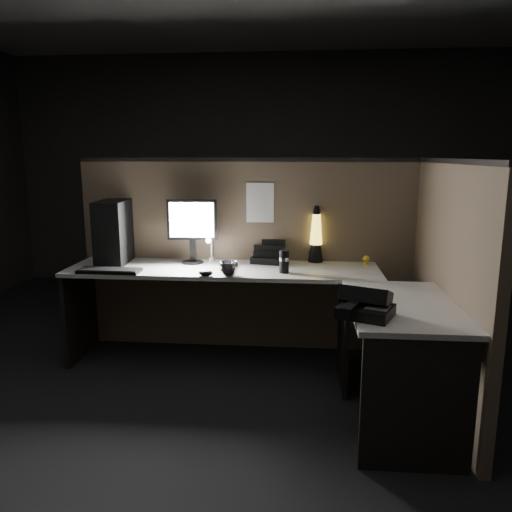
# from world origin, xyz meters

# --- Properties ---
(floor) EXTENTS (6.00, 6.00, 0.00)m
(floor) POSITION_xyz_m (0.00, 0.00, 0.00)
(floor) COLOR black
(floor) RESTS_ON ground
(room_shell) EXTENTS (6.00, 6.00, 6.00)m
(room_shell) POSITION_xyz_m (0.00, 0.00, 1.62)
(room_shell) COLOR silver
(room_shell) RESTS_ON ground
(partition_back) EXTENTS (2.66, 0.06, 1.50)m
(partition_back) POSITION_xyz_m (0.00, 0.93, 0.75)
(partition_back) COLOR brown
(partition_back) RESTS_ON ground
(partition_right) EXTENTS (0.06, 1.66, 1.50)m
(partition_right) POSITION_xyz_m (1.33, 0.10, 0.75)
(partition_right) COLOR brown
(partition_right) RESTS_ON ground
(desk) EXTENTS (2.60, 1.60, 0.73)m
(desk) POSITION_xyz_m (0.18, 0.25, 0.58)
(desk) COLOR #AEACA4
(desk) RESTS_ON ground
(pc_tower) EXTENTS (0.24, 0.47, 0.48)m
(pc_tower) POSITION_xyz_m (-1.01, 0.72, 0.97)
(pc_tower) COLOR black
(pc_tower) RESTS_ON desk
(monitor) EXTENTS (0.38, 0.16, 0.49)m
(monitor) POSITION_xyz_m (-0.41, 0.75, 1.03)
(monitor) COLOR black
(monitor) RESTS_ON desk
(keyboard) EXTENTS (0.45, 0.15, 0.02)m
(keyboard) POSITION_xyz_m (-0.93, 0.38, 0.74)
(keyboard) COLOR black
(keyboard) RESTS_ON desk
(mouse) EXTENTS (0.11, 0.08, 0.04)m
(mouse) POSITION_xyz_m (-0.23, 0.34, 0.75)
(mouse) COLOR black
(mouse) RESTS_ON desk
(clip_lamp) EXTENTS (0.04, 0.16, 0.20)m
(clip_lamp) POSITION_xyz_m (-0.28, 0.77, 0.85)
(clip_lamp) COLOR silver
(clip_lamp) RESTS_ON desk
(organizer) EXTENTS (0.29, 0.26, 0.19)m
(organizer) POSITION_xyz_m (0.18, 0.83, 0.77)
(organizer) COLOR black
(organizer) RESTS_ON desk
(lava_lamp) EXTENTS (0.12, 0.12, 0.44)m
(lava_lamp) POSITION_xyz_m (0.54, 0.88, 0.91)
(lava_lamp) COLOR black
(lava_lamp) RESTS_ON desk
(travel_mug) EXTENTS (0.07, 0.07, 0.16)m
(travel_mug) POSITION_xyz_m (0.31, 0.48, 0.81)
(travel_mug) COLOR black
(travel_mug) RESTS_ON desk
(steel_mug) EXTENTS (0.16, 0.16, 0.10)m
(steel_mug) POSITION_xyz_m (-0.07, 0.34, 0.78)
(steel_mug) COLOR #B7B6BD
(steel_mug) RESTS_ON desk
(figurine) EXTENTS (0.05, 0.05, 0.05)m
(figurine) POSITION_xyz_m (0.92, 0.81, 0.77)
(figurine) COLOR yellow
(figurine) RESTS_ON desk
(pinned_paper) EXTENTS (0.21, 0.00, 0.31)m
(pinned_paper) POSITION_xyz_m (0.10, 0.90, 1.19)
(pinned_paper) COLOR white
(pinned_paper) RESTS_ON partition_back
(desk_phone) EXTENTS (0.33, 0.33, 0.16)m
(desk_phone) POSITION_xyz_m (0.76, -0.44, 0.79)
(desk_phone) COLOR black
(desk_phone) RESTS_ON desk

